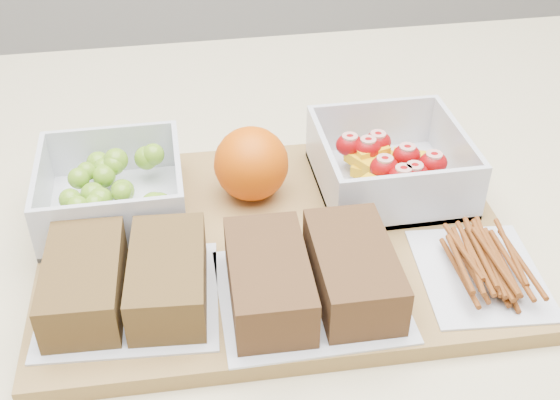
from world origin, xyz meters
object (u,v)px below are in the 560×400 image
Objects in this scene: fruit_container at (389,167)px; sandwich_bag_left at (127,280)px; cutting_board at (276,241)px; sandwich_bag_center at (311,276)px; pretzel_bag at (482,263)px; orange at (251,164)px; grape_container at (114,189)px.

fruit_container reaches higher than sandwich_bag_left.
cutting_board is 2.81× the size of sandwich_bag_center.
pretzel_bag is (0.29, -0.02, -0.01)m from sandwich_bag_left.
cutting_board is 3.01× the size of fruit_container.
pretzel_bag is (0.04, -0.14, -0.01)m from fruit_container.
fruit_container is 0.92× the size of sandwich_bag_left.
fruit_container is 0.18m from sandwich_bag_center.
orange is 0.55× the size of pretzel_bag.
orange is 0.15m from sandwich_bag_center.
sandwich_bag_left is at bearing -84.61° from grape_container.
orange is 0.47× the size of sandwich_bag_left.
cutting_board is 0.14m from fruit_container.
fruit_container is 1.94× the size of orange.
grape_container is 0.13m from sandwich_bag_left.
pretzel_bag is at bearing -3.98° from sandwich_bag_left.
sandwich_bag_left reaches higher than pretzel_bag.
cutting_board is 3.21× the size of grape_container.
cutting_board is 5.86× the size of orange.
orange reaches higher than cutting_board.
sandwich_bag_center reaches higher than cutting_board.
pretzel_bag is (0.15, 0.00, -0.01)m from sandwich_bag_center.
sandwich_bag_center reaches higher than pretzel_bag.
fruit_container is at bearing 105.58° from pretzel_bag.
fruit_container is 0.93× the size of sandwich_bag_center.
grape_container is at bearing 95.39° from sandwich_bag_left.
cutting_board is 0.16m from grape_container.
sandwich_bag_left is (-0.13, -0.06, 0.03)m from cutting_board.
sandwich_bag_center is at bearing -79.57° from orange.
pretzel_bag is (0.16, -0.08, 0.02)m from cutting_board.
fruit_container is at bearing 26.46° from cutting_board.
cutting_board is at bearing -155.05° from fruit_container.
orange is (-0.01, 0.07, 0.04)m from cutting_board.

